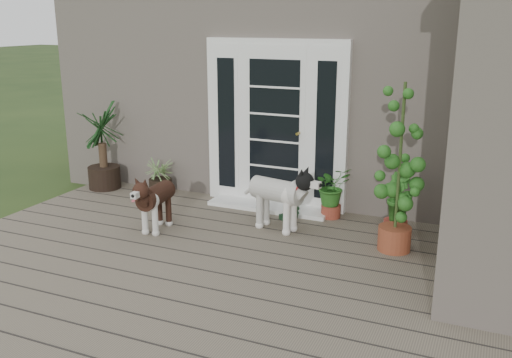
% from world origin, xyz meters
% --- Properties ---
extents(deck, '(6.20, 4.60, 0.12)m').
position_xyz_m(deck, '(0.00, 0.40, 0.06)').
color(deck, '#6B5B4C').
rests_on(deck, ground).
extents(house_main, '(7.40, 4.00, 3.10)m').
position_xyz_m(house_main, '(0.00, 4.65, 1.55)').
color(house_main, '#665E54').
rests_on(house_main, ground).
extents(door_unit, '(1.90, 0.14, 2.15)m').
position_xyz_m(door_unit, '(-0.20, 2.60, 1.19)').
color(door_unit, white).
rests_on(door_unit, deck).
extents(door_step, '(1.60, 0.40, 0.05)m').
position_xyz_m(door_step, '(-0.20, 2.40, 0.14)').
color(door_step, white).
rests_on(door_step, deck).
extents(brindle_dog, '(0.38, 0.76, 0.61)m').
position_xyz_m(brindle_dog, '(-1.11, 1.17, 0.43)').
color(brindle_dog, '#3A1F15').
rests_on(brindle_dog, deck).
extents(white_dog, '(0.89, 0.53, 0.70)m').
position_xyz_m(white_dog, '(0.17, 1.74, 0.47)').
color(white_dog, white).
rests_on(white_dog, deck).
extents(spider_plant, '(0.69, 0.69, 0.57)m').
position_xyz_m(spider_plant, '(-1.85, 2.40, 0.41)').
color(spider_plant, '#90A264').
rests_on(spider_plant, deck).
extents(yucca, '(1.13, 1.13, 1.26)m').
position_xyz_m(yucca, '(-2.75, 2.31, 0.75)').
color(yucca, black).
rests_on(yucca, deck).
extents(herb_a, '(0.63, 0.63, 0.57)m').
position_xyz_m(herb_a, '(0.63, 2.40, 0.40)').
color(herb_a, '#1E5719').
rests_on(herb_a, deck).
extents(herb_b, '(0.48, 0.48, 0.52)m').
position_xyz_m(herb_b, '(1.47, 2.16, 0.38)').
color(herb_b, '#235E1A').
rests_on(herb_b, deck).
extents(herb_c, '(0.46, 0.46, 0.52)m').
position_xyz_m(herb_c, '(2.24, 2.39, 0.38)').
color(herb_c, '#17511B').
rests_on(herb_c, deck).
extents(sapling, '(0.61, 0.61, 1.85)m').
position_xyz_m(sapling, '(1.55, 1.67, 1.05)').
color(sapling, '#164E16').
rests_on(sapling, deck).
extents(clog_left, '(0.15, 0.30, 0.09)m').
position_xyz_m(clog_left, '(0.16, 2.28, 0.16)').
color(clog_left, black).
rests_on(clog_left, deck).
extents(clog_right, '(0.27, 0.31, 0.08)m').
position_xyz_m(clog_right, '(0.17, 2.15, 0.16)').
color(clog_right, black).
rests_on(clog_right, deck).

